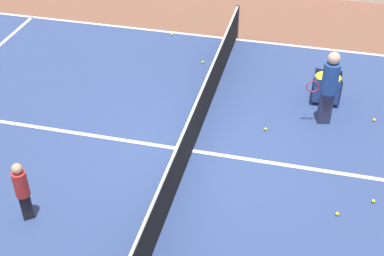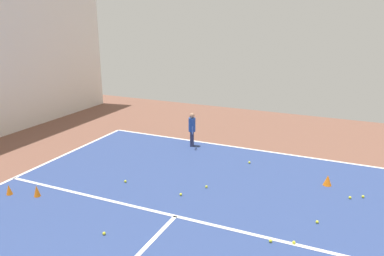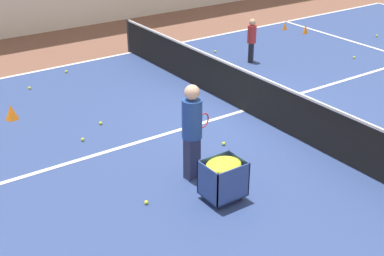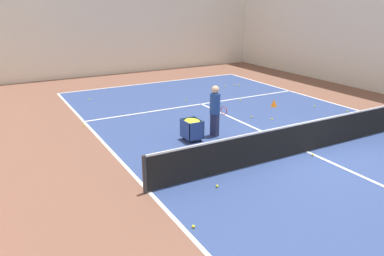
# 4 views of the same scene
# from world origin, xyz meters

# --- Properties ---
(ground_plane) EXTENTS (34.06, 34.06, 0.00)m
(ground_plane) POSITION_xyz_m (0.00, 0.00, 0.00)
(ground_plane) COLOR brown
(court_playing_area) EXTENTS (10.39, 22.90, 0.00)m
(court_playing_area) POSITION_xyz_m (0.00, 0.00, 0.00)
(court_playing_area) COLOR navy
(court_playing_area) RESTS_ON ground
(line_sideline_left) EXTENTS (0.10, 22.90, 0.00)m
(line_sideline_left) POSITION_xyz_m (-5.19, 0.00, 0.01)
(line_sideline_left) COLOR white
(line_sideline_left) RESTS_ON ground
(line_centre_service) EXTENTS (0.10, 12.60, 0.00)m
(line_centre_service) POSITION_xyz_m (0.00, 0.00, 0.01)
(line_centre_service) COLOR white
(line_centre_service) RESTS_ON ground
(tennis_net) EXTENTS (10.69, 0.10, 0.98)m
(tennis_net) POSITION_xyz_m (0.00, 0.00, 0.51)
(tennis_net) COLOR #2D2D33
(tennis_net) RESTS_ON ground
(coach_at_net) EXTENTS (0.42, 0.68, 1.73)m
(coach_at_net) POSITION_xyz_m (-1.69, 2.57, 0.99)
(coach_at_net) COLOR #2D3351
(coach_at_net) RESTS_ON ground
(child_midcourt) EXTENTS (0.34, 0.34, 1.23)m
(child_midcourt) POSITION_xyz_m (2.53, -2.37, 0.71)
(child_midcourt) COLOR black
(child_midcourt) RESTS_ON ground
(ball_cart) EXTENTS (0.55, 0.65, 0.72)m
(ball_cart) POSITION_xyz_m (-2.57, 2.57, 0.51)
(ball_cart) COLOR #2D478C
(ball_cart) RESTS_ON ground
(tennis_ball_0) EXTENTS (0.07, 0.07, 0.07)m
(tennis_ball_0) POSITION_xyz_m (1.17, 2.96, 0.04)
(tennis_ball_0) COLOR yellow
(tennis_ball_0) RESTS_ON ground
(tennis_ball_6) EXTENTS (0.07, 0.07, 0.07)m
(tennis_ball_6) POSITION_xyz_m (-5.00, -1.82, 0.04)
(tennis_ball_6) COLOR yellow
(tennis_ball_6) RESTS_ON ground
(tennis_ball_16) EXTENTS (0.07, 0.07, 0.07)m
(tennis_ball_16) POSITION_xyz_m (-3.64, -0.60, 0.04)
(tennis_ball_16) COLOR yellow
(tennis_ball_16) RESTS_ON ground
(tennis_ball_19) EXTENTS (0.07, 0.07, 0.07)m
(tennis_ball_19) POSITION_xyz_m (-0.09, -0.33, 0.04)
(tennis_ball_19) COLOR yellow
(tennis_ball_19) RESTS_ON ground
(tennis_ball_20) EXTENTS (0.07, 0.07, 0.07)m
(tennis_ball_20) POSITION_xyz_m (0.68, 3.59, 0.04)
(tennis_ball_20) COLOR yellow
(tennis_ball_20) RESTS_ON ground
(tennis_ball_23) EXTENTS (0.07, 0.07, 0.07)m
(tennis_ball_23) POSITION_xyz_m (-1.99, 3.69, 0.04)
(tennis_ball_23) COLOR yellow
(tennis_ball_23) RESTS_ON ground
(tennis_ball_25) EXTENTS (0.07, 0.07, 0.07)m
(tennis_ball_25) POSITION_xyz_m (-1.07, 1.39, 0.04)
(tennis_ball_25) COLOR yellow
(tennis_ball_25) RESTS_ON ground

